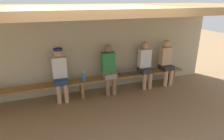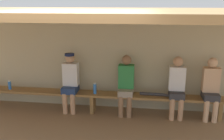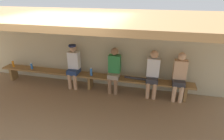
# 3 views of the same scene
# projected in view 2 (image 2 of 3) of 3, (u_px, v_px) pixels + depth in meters

# --- Properties ---
(back_wall) EXTENTS (8.00, 0.20, 2.20)m
(back_wall) POSITION_uv_depth(u_px,v_px,m) (96.00, 61.00, 6.06)
(back_wall) COLOR #B7AD8C
(back_wall) RESTS_ON ground
(dugout_roof) EXTENTS (8.00, 2.80, 0.12)m
(dugout_roof) POSITION_uv_depth(u_px,v_px,m) (81.00, 13.00, 4.52)
(dugout_roof) COLOR #9E7547
(dugout_roof) RESTS_ON back_wall
(bench) EXTENTS (6.00, 0.36, 0.46)m
(bench) POSITION_uv_depth(u_px,v_px,m) (93.00, 96.00, 5.82)
(bench) COLOR olive
(bench) RESTS_ON ground
(player_rightmost) EXTENTS (0.34, 0.42, 1.34)m
(player_rightmost) POSITION_uv_depth(u_px,v_px,m) (177.00, 85.00, 5.49)
(player_rightmost) COLOR #333338
(player_rightmost) RESTS_ON ground
(player_shirtless_tan) EXTENTS (0.34, 0.42, 1.34)m
(player_shirtless_tan) POSITION_uv_depth(u_px,v_px,m) (126.00, 83.00, 5.63)
(player_shirtless_tan) COLOR gray
(player_shirtless_tan) RESTS_ON ground
(player_in_white) EXTENTS (0.34, 0.42, 1.34)m
(player_in_white) POSITION_uv_depth(u_px,v_px,m) (211.00, 86.00, 5.40)
(player_in_white) COLOR #333338
(player_in_white) RESTS_ON ground
(player_middle) EXTENTS (0.34, 0.42, 1.34)m
(player_middle) POSITION_uv_depth(u_px,v_px,m) (70.00, 80.00, 5.79)
(player_middle) COLOR navy
(player_middle) RESTS_ON ground
(water_bottle_orange) EXTENTS (0.07, 0.07, 0.25)m
(water_bottle_orange) POSITION_uv_depth(u_px,v_px,m) (95.00, 89.00, 5.72)
(water_bottle_orange) COLOR blue
(water_bottle_orange) RESTS_ON bench
(water_bottle_green) EXTENTS (0.07, 0.07, 0.21)m
(water_bottle_green) POSITION_uv_depth(u_px,v_px,m) (10.00, 85.00, 6.01)
(water_bottle_green) COLOR blue
(water_bottle_green) RESTS_ON bench
(baseball_bat) EXTENTS (0.77, 0.12, 0.07)m
(baseball_bat) POSITION_uv_depth(u_px,v_px,m) (157.00, 94.00, 5.60)
(baseball_bat) COLOR #333338
(baseball_bat) RESTS_ON bench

